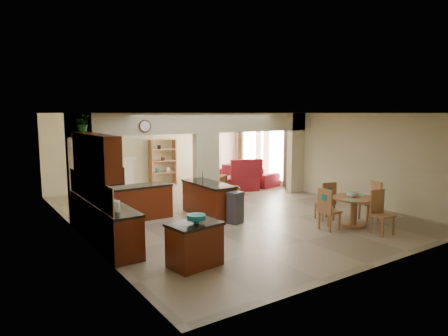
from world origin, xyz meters
TOP-DOWN VIEW (x-y plane):
  - floor at (0.00, 0.00)m, footprint 10.00×10.00m
  - ceiling at (0.00, 0.00)m, footprint 10.00×10.00m
  - wall_back at (0.00, 5.00)m, footprint 8.00×0.00m
  - wall_front at (0.00, -5.00)m, footprint 8.00×0.00m
  - wall_left at (-4.00, 0.00)m, footprint 0.00×10.00m
  - wall_right at (4.00, 0.00)m, footprint 0.00×10.00m
  - partition_left_pier at (-3.70, 1.00)m, footprint 0.60×0.25m
  - partition_center_pier at (0.00, 1.00)m, footprint 0.80×0.25m
  - partition_right_pier at (3.70, 1.00)m, footprint 0.60×0.25m
  - partition_header at (0.00, 1.00)m, footprint 8.00×0.25m
  - kitchen_counter at (-3.26, -0.25)m, footprint 2.52×3.29m
  - upper_cabinets at (-3.82, -0.80)m, footprint 0.35×2.40m
  - peninsula at (-0.60, -0.11)m, footprint 0.70×1.85m
  - wall_clock at (-2.00, 0.85)m, footprint 0.34×0.03m
  - rug at (1.20, 2.10)m, footprint 1.60×1.30m
  - fireplace at (-1.60, 4.83)m, footprint 1.60×0.35m
  - shelving_unit at (0.35, 4.82)m, footprint 1.00×0.32m
  - window_a at (3.97, 2.30)m, footprint 0.02×0.90m
  - window_b at (3.97, 4.00)m, footprint 0.02×0.90m
  - glazed_door at (3.97, 3.15)m, footprint 0.02×0.70m
  - drape_a_left at (3.93, 1.70)m, footprint 0.10×0.28m
  - drape_a_right at (3.93, 2.90)m, footprint 0.10×0.28m
  - drape_b_left at (3.93, 3.40)m, footprint 0.10×0.28m
  - drape_b_right at (3.93, 4.60)m, footprint 0.10×0.28m
  - ceiling_fan at (1.50, 3.00)m, footprint 1.00×1.00m
  - kitchen_island at (-2.73, -3.10)m, footprint 1.02×0.79m
  - teal_bowl at (-2.72, -3.16)m, footprint 0.35×0.35m
  - trash_can at (-0.45, -1.17)m, footprint 0.43×0.39m
  - dining_table at (1.84, -3.02)m, footprint 1.08×1.08m
  - fruit_bowl at (1.80, -2.99)m, footprint 0.29×0.29m
  - sofa at (3.30, 3.26)m, footprint 2.71×1.49m
  - chaise at (2.31, 2.41)m, footprint 1.40×1.26m
  - armchair at (1.07, 2.29)m, footprint 1.02×1.03m
  - ottoman at (1.30, 1.51)m, footprint 0.63×0.63m
  - plant at (-3.82, 0.04)m, footprint 0.39×0.34m
  - chair_north at (1.70, -2.27)m, footprint 0.51×0.51m
  - chair_east at (2.72, -2.91)m, footprint 0.52×0.52m
  - chair_south at (1.86, -3.75)m, footprint 0.48×0.48m
  - chair_west at (1.02, -2.90)m, footprint 0.44×0.43m

SIDE VIEW (x-z plane):
  - floor at x=0.00m, z-range 0.00..0.00m
  - rug at x=1.20m, z-range 0.00..0.01m
  - ottoman at x=1.30m, z-range 0.00..0.35m
  - chaise at x=2.31m, z-range 0.00..0.46m
  - armchair at x=1.07m, z-range 0.00..0.68m
  - trash_can at x=-0.45m, z-range 0.00..0.75m
  - sofa at x=3.30m, z-range 0.00..0.75m
  - kitchen_island at x=-2.73m, z-range 0.00..0.82m
  - peninsula at x=-0.60m, z-range 0.00..0.91m
  - kitchen_counter at x=-3.26m, z-range -0.27..1.20m
  - dining_table at x=1.84m, z-range 0.13..0.86m
  - chair_north at x=1.70m, z-range 0.04..1.07m
  - chair_east at x=2.72m, z-range 0.04..1.07m
  - chair_south at x=1.86m, z-range 0.04..1.07m
  - chair_west at x=1.02m, z-range 0.04..1.07m
  - fireplace at x=-1.60m, z-range 0.01..1.21m
  - fruit_bowl at x=1.80m, z-range 0.73..0.89m
  - teal_bowl at x=-2.72m, z-range 0.82..0.98m
  - shelving_unit at x=0.35m, z-range 0.00..1.80m
  - glazed_door at x=3.97m, z-range 0.00..2.10m
  - partition_center_pier at x=0.00m, z-range 0.00..2.20m
  - drape_a_left at x=3.93m, z-range 0.05..2.35m
  - drape_a_right at x=3.93m, z-range 0.05..2.35m
  - drape_b_left at x=3.93m, z-range 0.05..2.35m
  - drape_b_right at x=3.93m, z-range 0.05..2.35m
  - window_a at x=3.97m, z-range 0.25..2.15m
  - window_b at x=3.97m, z-range 0.25..2.15m
  - partition_left_pier at x=-3.70m, z-range 0.00..2.80m
  - partition_right_pier at x=3.70m, z-range 0.00..2.80m
  - wall_back at x=0.00m, z-range -2.60..5.40m
  - wall_front at x=0.00m, z-range -2.60..5.40m
  - wall_left at x=-4.00m, z-range -3.60..6.40m
  - wall_right at x=4.00m, z-range -3.60..6.40m
  - upper_cabinets at x=-3.82m, z-range 1.47..2.37m
  - wall_clock at x=-2.00m, z-range 2.28..2.62m
  - partition_header at x=0.00m, z-range 2.20..2.80m
  - ceiling_fan at x=1.50m, z-range 2.51..2.61m
  - plant at x=-3.82m, z-range 2.37..2.76m
  - ceiling at x=0.00m, z-range 2.80..2.80m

